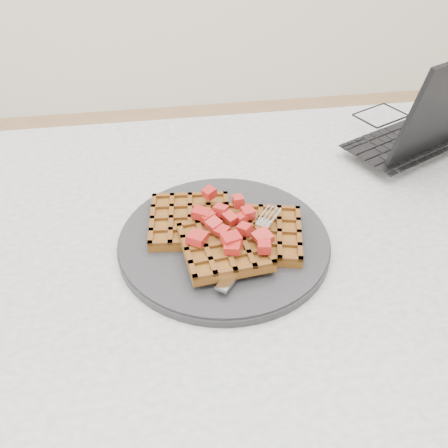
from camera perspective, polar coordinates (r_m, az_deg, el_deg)
table at (r=0.82m, az=5.33°, el=-7.66°), size 1.20×0.80×0.75m
plate at (r=0.72m, az=0.00°, el=-1.97°), size 0.31×0.31×0.02m
waffles at (r=0.71m, az=0.06°, el=-0.99°), size 0.23×0.20×0.03m
strawberry_pile at (r=0.69m, az=0.00°, el=0.90°), size 0.15×0.15×0.02m
fork at (r=0.69m, az=3.39°, el=-2.63°), size 0.13×0.16×0.02m
laptop at (r=1.02m, az=20.83°, el=10.55°), size 0.36×0.33×0.21m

